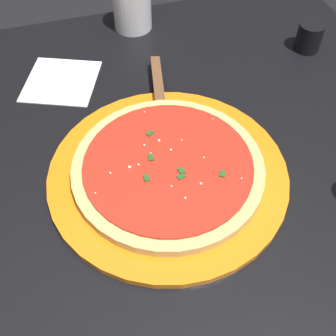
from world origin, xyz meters
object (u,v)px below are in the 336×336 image
at_px(pizza_server, 159,95).
at_px(cup_small_sauce, 309,37).
at_px(serving_plate, 168,174).
at_px(pizza, 168,167).
at_px(napkin_folded_right, 61,81).
at_px(cup_tall_drink, 132,5).

distance_m(pizza_server, cup_small_sauce, 0.35).
height_order(serving_plate, pizza_server, pizza_server).
bearing_deg(pizza, cup_small_sauce, 122.73).
xyz_separation_m(serving_plate, napkin_folded_right, (-0.28, -0.13, -0.00)).
bearing_deg(pizza, pizza_server, 168.42).
bearing_deg(serving_plate, pizza, -56.12).
height_order(serving_plate, cup_tall_drink, cup_tall_drink).
xyz_separation_m(pizza, cup_small_sauce, (-0.24, 0.37, 0.01)).
distance_m(serving_plate, pizza_server, 0.17).
distance_m(cup_tall_drink, cup_small_sauce, 0.38).
relative_size(serving_plate, cup_small_sauce, 6.63).
relative_size(pizza_server, napkin_folded_right, 1.67).
bearing_deg(cup_tall_drink, serving_plate, -6.51).
bearing_deg(cup_tall_drink, pizza, -6.51).
distance_m(pizza_server, cup_tall_drink, 0.26).
distance_m(serving_plate, pizza, 0.02).
xyz_separation_m(pizza_server, napkin_folded_right, (-0.11, -0.17, -0.02)).
bearing_deg(cup_small_sauce, serving_plate, -57.27).
relative_size(pizza_server, cup_tall_drink, 2.15).
xyz_separation_m(pizza_server, cup_tall_drink, (-0.26, 0.01, 0.04)).
distance_m(serving_plate, cup_tall_drink, 0.43).
relative_size(cup_small_sauce, napkin_folded_right, 0.42).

